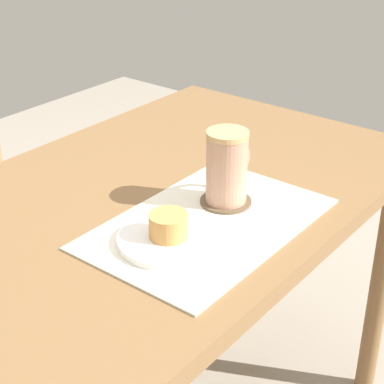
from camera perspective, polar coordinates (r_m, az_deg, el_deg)
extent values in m
cylinder|color=brown|center=(1.70, 16.36, -7.97)|extent=(0.05, 0.05, 0.69)
cylinder|color=brown|center=(1.94, 0.33, -1.98)|extent=(0.05, 0.05, 0.69)
cube|color=brown|center=(1.23, -4.39, -1.32)|extent=(1.20, 0.70, 0.04)
cylinder|color=#997047|center=(1.95, -8.27, -7.02)|extent=(0.04, 0.04, 0.41)
cylinder|color=#997047|center=(1.74, -15.48, -12.58)|extent=(0.04, 0.04, 0.41)
cylinder|color=#997047|center=(2.16, -15.78, -4.16)|extent=(0.04, 0.04, 0.41)
cube|color=#997047|center=(1.83, -16.52, -2.21)|extent=(0.48, 0.48, 0.04)
cube|color=silver|center=(1.14, 1.58, -2.71)|extent=(0.44, 0.28, 0.00)
cylinder|color=white|center=(1.08, -2.07, -4.22)|extent=(0.17, 0.17, 0.01)
cylinder|color=tan|center=(1.06, -2.09, -2.99)|extent=(0.07, 0.07, 0.04)
cylinder|color=brown|center=(1.20, 3.02, -0.83)|extent=(0.10, 0.10, 0.00)
cylinder|color=tan|center=(1.17, 3.10, 2.04)|extent=(0.08, 0.08, 0.13)
cylinder|color=tan|center=(1.14, 3.18, 5.16)|extent=(0.08, 0.08, 0.01)
torus|color=tan|center=(1.20, 4.21, 2.79)|extent=(0.06, 0.01, 0.06)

